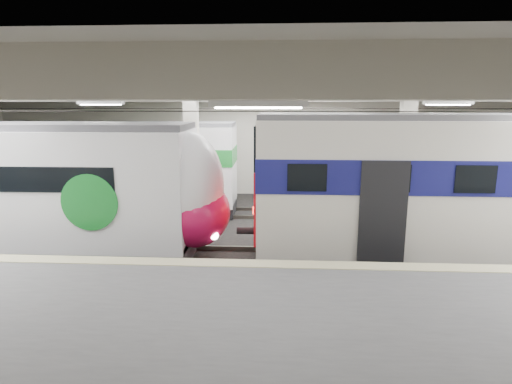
{
  "coord_description": "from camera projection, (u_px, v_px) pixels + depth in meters",
  "views": [
    {
      "loc": [
        0.37,
        -13.08,
        4.98
      ],
      "look_at": [
        -0.44,
        1.0,
        2.0
      ],
      "focal_mm": 30.0,
      "sensor_mm": 36.0,
      "label": 1
    }
  ],
  "objects": [
    {
      "name": "station_hall",
      "position": [
        267.0,
        168.0,
        11.46
      ],
      "size": [
        36.0,
        24.0,
        5.75
      ],
      "color": "black",
      "rests_on": "ground"
    },
    {
      "name": "older_rer",
      "position": [
        488.0,
        188.0,
        12.95
      ],
      "size": [
        14.14,
        3.12,
        4.63
      ],
      "color": "silver",
      "rests_on": "ground"
    },
    {
      "name": "modern_emu",
      "position": [
        41.0,
        192.0,
        13.8
      ],
      "size": [
        13.37,
        2.76,
        4.33
      ],
      "color": "white",
      "rests_on": "ground"
    },
    {
      "name": "far_train",
      "position": [
        94.0,
        167.0,
        19.21
      ],
      "size": [
        12.77,
        2.86,
        4.11
      ],
      "rotation": [
        0.0,
        0.0,
        0.02
      ],
      "color": "white",
      "rests_on": "ground"
    }
  ]
}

